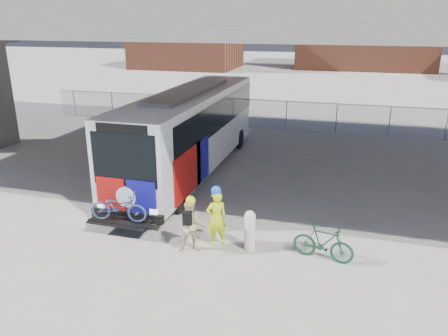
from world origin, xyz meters
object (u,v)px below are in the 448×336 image
at_px(cyclist_hivis, 216,217).
at_px(cyclist_tan, 191,226).
at_px(bollard, 250,229).
at_px(bike_parked, 323,243).
at_px(bus, 190,125).

height_order(cyclist_hivis, cyclist_tan, cyclist_hivis).
height_order(bollard, bike_parked, bollard).
bearing_deg(bus, cyclist_hivis, -63.56).
xyz_separation_m(bollard, cyclist_tan, (-1.61, -0.61, 0.17)).
distance_m(bus, bike_parked, 9.07).
distance_m(cyclist_tan, bike_parked, 3.82).
distance_m(cyclist_hivis, cyclist_tan, 0.85).
relative_size(bus, bollard, 10.39).
distance_m(bus, bollard, 7.71).
height_order(bollard, cyclist_tan, cyclist_tan).
xyz_separation_m(bus, bollard, (4.18, -6.32, -1.44)).
relative_size(cyclist_tan, bike_parked, 1.01).
height_order(bollard, cyclist_hivis, cyclist_hivis).
bearing_deg(bus, bollard, -56.53).
relative_size(cyclist_hivis, bike_parked, 1.09).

